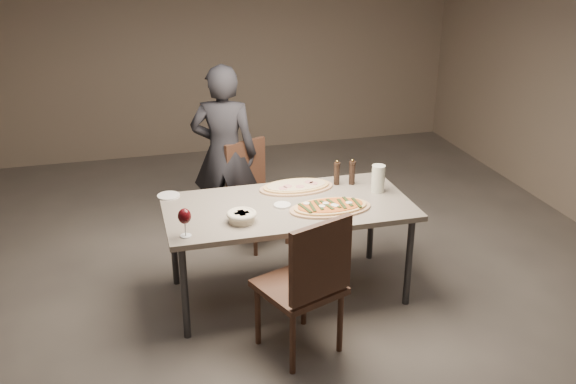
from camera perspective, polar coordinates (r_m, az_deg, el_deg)
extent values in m
plane|color=#5A544E|center=(5.04, 0.00, -8.95)|extent=(7.00, 7.00, 0.00)
plane|color=gray|center=(7.82, -6.84, 13.46)|extent=(6.00, 0.00, 6.00)
cube|color=gray|center=(4.69, 0.00, -1.35)|extent=(1.80, 0.90, 0.04)
cylinder|color=#333335|center=(4.42, -9.17, -8.81)|extent=(0.05, 0.05, 0.71)
cylinder|color=#333335|center=(4.81, 10.69, -6.11)|extent=(0.05, 0.05, 0.71)
cylinder|color=#333335|center=(5.07, -10.13, -4.53)|extent=(0.05, 0.05, 0.71)
cylinder|color=#333335|center=(5.41, 7.40, -2.49)|extent=(0.05, 0.05, 0.71)
ellipsoid|color=white|center=(4.62, 1.65, -0.97)|extent=(0.05, 0.05, 0.01)
ellipsoid|color=white|center=(4.62, 3.38, -0.96)|extent=(0.05, 0.05, 0.01)
ellipsoid|color=white|center=(4.59, 4.26, -1.17)|extent=(0.05, 0.05, 0.01)
ellipsoid|color=white|center=(4.65, 5.44, -0.91)|extent=(0.05, 0.05, 0.01)
ellipsoid|color=white|center=(4.60, 4.12, -1.11)|extent=(0.05, 0.05, 0.01)
ellipsoid|color=white|center=(4.57, 3.04, -1.23)|extent=(0.05, 0.05, 0.01)
cube|color=#253315|center=(4.54, 1.52, -1.43)|extent=(0.06, 0.17, 0.01)
cube|color=#253315|center=(4.57, 2.15, -1.30)|extent=(0.03, 0.17, 0.01)
cube|color=#253315|center=(4.59, 2.76, -1.16)|extent=(0.03, 0.17, 0.01)
cube|color=#253315|center=(4.60, 3.47, -1.15)|extent=(0.06, 0.17, 0.01)
cube|color=#253315|center=(4.62, 4.07, -1.02)|extent=(0.07, 0.17, 0.01)
cube|color=#253315|center=(4.62, 4.81, -1.05)|extent=(0.03, 0.17, 0.01)
cube|color=#253315|center=(4.66, 5.33, -0.84)|extent=(0.03, 0.17, 0.01)
cube|color=#253315|center=(4.65, 6.12, -0.94)|extent=(0.03, 0.17, 0.01)
cylinder|color=#D58A83|center=(4.91, 1.07, 0.50)|extent=(0.07, 0.07, 0.00)
cylinder|color=#D58A83|center=(4.88, -0.45, 0.34)|extent=(0.07, 0.07, 0.00)
cylinder|color=#D58A83|center=(4.92, -0.05, 0.52)|extent=(0.07, 0.07, 0.00)
cylinder|color=#D58A83|center=(5.00, 1.88, 0.90)|extent=(0.07, 0.07, 0.00)
cylinder|color=#D58A83|center=(4.98, 2.29, 0.79)|extent=(0.07, 0.07, 0.00)
cylinder|color=beige|center=(4.42, -4.13, -2.26)|extent=(0.18, 0.18, 0.07)
torus|color=beige|center=(4.41, -4.14, -1.97)|extent=(0.21, 0.21, 0.03)
cube|color=#A77844|center=(4.41, -3.82, -2.05)|extent=(0.06, 0.05, 0.04)
cube|color=#A77844|center=(4.43, -4.20, -1.95)|extent=(0.05, 0.06, 0.04)
cube|color=#A77844|center=(4.41, -4.45, -2.12)|extent=(0.06, 0.05, 0.04)
cube|color=#A77844|center=(4.39, -4.07, -2.21)|extent=(0.05, 0.06, 0.04)
cylinder|color=white|center=(4.66, -0.51, -1.18)|extent=(0.12, 0.12, 0.01)
cylinder|color=#B29F41|center=(4.66, -0.51, -1.14)|extent=(0.09, 0.09, 0.00)
cylinder|color=black|center=(5.03, 4.36, 1.55)|extent=(0.05, 0.05, 0.16)
cylinder|color=black|center=(5.00, 4.39, 2.52)|extent=(0.05, 0.05, 0.02)
sphere|color=gold|center=(4.99, 4.40, 2.72)|extent=(0.02, 0.02, 0.02)
cylinder|color=black|center=(5.05, 5.72, 1.60)|extent=(0.05, 0.05, 0.17)
cylinder|color=black|center=(5.01, 5.76, 2.60)|extent=(0.05, 0.05, 0.02)
sphere|color=gold|center=(5.01, 5.77, 2.82)|extent=(0.02, 0.02, 0.02)
cylinder|color=silver|center=(4.92, 8.01, 1.19)|extent=(0.10, 0.10, 0.21)
cylinder|color=silver|center=(4.27, -9.07, -3.86)|extent=(0.08, 0.08, 0.01)
cylinder|color=silver|center=(4.25, -9.11, -3.25)|extent=(0.01, 0.01, 0.09)
ellipsoid|color=#40090D|center=(4.21, -9.19, -2.14)|extent=(0.09, 0.09, 0.11)
cylinder|color=white|center=(4.91, -10.57, -0.32)|extent=(0.17, 0.17, 0.01)
cube|color=#3C2419|center=(4.21, 0.97, -8.44)|extent=(0.62, 0.62, 0.04)
cylinder|color=#3C2419|center=(4.12, 0.41, -13.33)|extent=(0.04, 0.04, 0.45)
cylinder|color=#3C2419|center=(4.32, 4.66, -11.47)|extent=(0.04, 0.04, 0.45)
cylinder|color=#3C2419|center=(4.38, -2.70, -10.88)|extent=(0.04, 0.04, 0.45)
cylinder|color=#3C2419|center=(4.57, 1.42, -9.28)|extent=(0.04, 0.04, 0.45)
cube|color=#3C2419|center=(3.92, 2.93, -6.09)|extent=(0.44, 0.21, 0.50)
cube|color=#3C2419|center=(5.61, -2.58, -0.66)|extent=(0.56, 0.56, 0.04)
cylinder|color=#3C2419|center=(5.92, -2.20, -1.65)|extent=(0.04, 0.04, 0.40)
cylinder|color=#3C2419|center=(5.74, -4.99, -2.56)|extent=(0.04, 0.04, 0.40)
cylinder|color=#3C2419|center=(5.67, -0.07, -2.80)|extent=(0.04, 0.04, 0.40)
cylinder|color=#3C2419|center=(5.48, -2.92, -3.79)|extent=(0.04, 0.04, 0.40)
cube|color=#3C2419|center=(5.66, -3.81, 2.39)|extent=(0.39, 0.20, 0.45)
imported|color=black|center=(5.62, -5.70, 3.38)|extent=(0.67, 0.54, 1.58)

